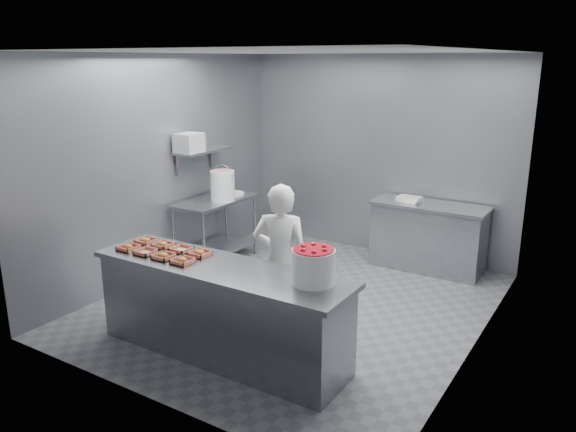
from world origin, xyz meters
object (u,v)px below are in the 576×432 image
object	(u,v)px
tray_2	(164,256)
tray_3	(183,261)
tray_6	(181,249)
tray_0	(128,247)
back_counter	(428,236)
glaze_bucket	(223,185)
worker	(281,260)
tray_7	(200,253)
strawberry_tub	(313,265)
tray_4	(146,241)
tray_5	(163,245)
appliance	(189,143)
service_counter	(221,311)
tray_1	(146,252)
prep_table	(216,221)

from	to	relation	value
tray_2	tray_3	world-z (taller)	same
tray_3	tray_6	size ratio (longest dim) A/B	1.00
tray_0	tray_2	distance (m)	0.48
back_counter	glaze_bucket	size ratio (longest dim) A/B	3.05
back_counter	worker	xyz separation A→B (m)	(-0.69, -2.54, 0.33)
tray_7	strawberry_tub	bearing A→B (deg)	-0.97
tray_4	tray_5	world-z (taller)	same
tray_2	glaze_bucket	world-z (taller)	glaze_bucket
back_counter	tray_3	xyz separation A→B (m)	(-1.24, -3.37, 0.47)
tray_4	appliance	size ratio (longest dim) A/B	0.58
service_counter	tray_0	distance (m)	1.17
service_counter	worker	size ratio (longest dim) A/B	1.66
tray_1	tray_6	world-z (taller)	same
tray_1	tray_5	bearing A→B (deg)	90.71
prep_table	worker	bearing A→B (deg)	-33.76
prep_table	worker	xyz separation A→B (m)	(1.86, -1.24, 0.19)
worker	prep_table	bearing A→B (deg)	-54.58
tray_6	tray_1	bearing A→B (deg)	-134.65
tray_0	tray_5	world-z (taller)	same
tray_7	tray_1	bearing A→B (deg)	-153.01
tray_5	strawberry_tub	xyz separation A→B (m)	(1.75, -0.02, 0.14)
strawberry_tub	glaze_bucket	xyz separation A→B (m)	(-2.44, 1.85, 0.05)
service_counter	tray_3	xyz separation A→B (m)	(-0.34, -0.12, 0.47)
tray_2	tray_0	bearing A→B (deg)	180.00
back_counter	strawberry_tub	bearing A→B (deg)	-89.49
tray_5	tray_7	world-z (taller)	same
tray_3	prep_table	bearing A→B (deg)	122.28
tray_2	tray_5	xyz separation A→B (m)	(-0.24, 0.24, 0.00)
tray_3	strawberry_tub	bearing A→B (deg)	9.90
tray_4	strawberry_tub	bearing A→B (deg)	-0.62
tray_4	tray_7	xyz separation A→B (m)	(0.72, 0.00, 0.00)
tray_4	worker	distance (m)	1.41
back_counter	tray_7	world-z (taller)	tray_7
prep_table	tray_2	xyz separation A→B (m)	(1.07, -2.07, 0.33)
tray_0	tray_6	world-z (taller)	tray_0
tray_3	appliance	size ratio (longest dim) A/B	0.58
tray_7	appliance	size ratio (longest dim) A/B	0.58
tray_4	glaze_bucket	xyz separation A→B (m)	(-0.45, 1.83, 0.19)
tray_2	tray_1	bearing A→B (deg)	180.00
tray_3	worker	bearing A→B (deg)	56.19
tray_6	glaze_bucket	distance (m)	2.06
tray_3	worker	world-z (taller)	worker
back_counter	tray_1	size ratio (longest dim) A/B	8.01
prep_table	tray_4	world-z (taller)	tray_4
tray_6	worker	xyz separation A→B (m)	(0.79, 0.58, -0.14)
tray_0	appliance	distance (m)	2.10
tray_5	service_counter	bearing A→B (deg)	-8.41
tray_0	tray_5	xyz separation A→B (m)	(0.24, 0.24, 0.00)
tray_4	tray_7	distance (m)	0.72
glaze_bucket	tray_5	bearing A→B (deg)	-69.41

